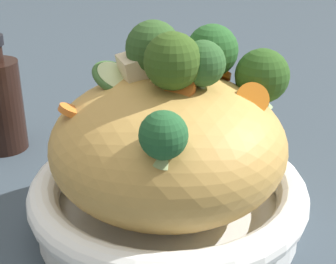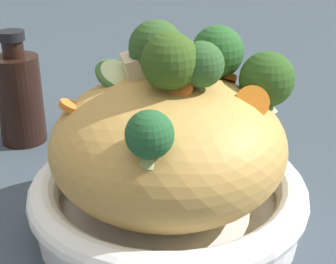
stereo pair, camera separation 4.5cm
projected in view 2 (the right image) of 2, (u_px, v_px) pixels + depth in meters
name	position (u px, v px, depth m)	size (l,w,h in m)	color
ground_plane	(168.00, 222.00, 0.49)	(3.00, 3.00, 0.00)	#35414A
serving_bowl	(168.00, 199.00, 0.48)	(0.26, 0.26, 0.05)	white
noodle_heap	(168.00, 144.00, 0.45)	(0.21, 0.21, 0.12)	tan
broccoli_florets	(202.00, 67.00, 0.43)	(0.15, 0.20, 0.08)	#9EBA7B
carrot_coins	(190.00, 86.00, 0.44)	(0.17, 0.14, 0.04)	orange
zucchini_slices	(152.00, 75.00, 0.48)	(0.10, 0.12, 0.05)	beige
chicken_chunks	(174.00, 67.00, 0.46)	(0.08, 0.09, 0.04)	beige
soy_sauce_bottle	(19.00, 96.00, 0.63)	(0.06, 0.06, 0.14)	black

